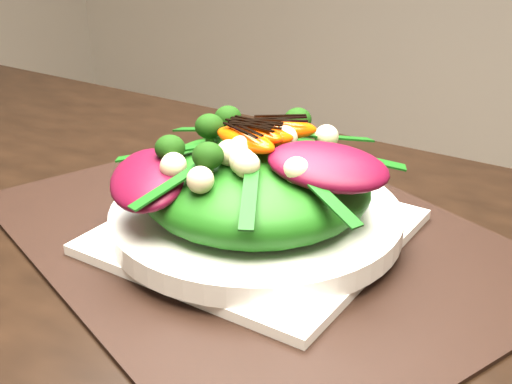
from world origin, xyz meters
The scene contains 10 objects.
dining_table centered at (0.00, 0.00, 0.73)m, with size 1.60×0.90×0.75m, color black.
placemat centered at (0.06, 0.17, 0.75)m, with size 0.46×0.35×0.00m, color black.
plate_base centered at (0.06, 0.17, 0.76)m, with size 0.23×0.23×0.01m, color white.
salad_bowl centered at (0.06, 0.17, 0.77)m, with size 0.25×0.25×0.02m, color white.
lettuce_mound centered at (0.06, 0.17, 0.80)m, with size 0.20×0.20×0.07m, color #1F5D11.
radicchio_leaf centered at (0.13, 0.16, 0.84)m, with size 0.10×0.06×0.02m, color #4A071A.
orange_segment centered at (0.04, 0.18, 0.84)m, with size 0.06×0.03×0.02m, color #FF4304.
broccoli_floret centered at (-0.01, 0.20, 0.84)m, with size 0.03×0.03×0.03m, color black.
macadamia_nut centered at (0.09, 0.13, 0.84)m, with size 0.02×0.02×0.02m, color beige.
balsamic_drizzle centered at (0.04, 0.18, 0.85)m, with size 0.05×0.00×0.00m, color black.
Camera 1 is at (0.34, -0.28, 1.04)m, focal length 48.00 mm.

